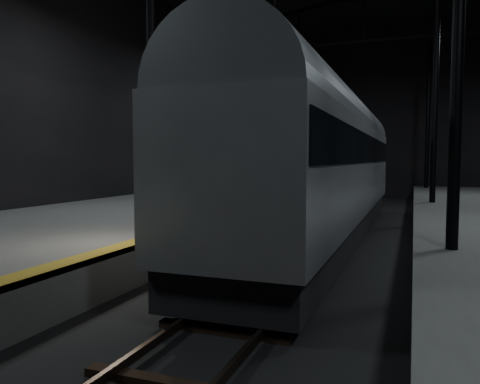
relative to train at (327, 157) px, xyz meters
The scene contains 6 objects.
ground 3.60m from the train, 89.99° to the right, with size 44.00×44.00×0.00m, color black.
platform_left 8.15m from the train, 165.86° to the right, with size 9.00×43.80×1.00m, color #545452.
tactile_strip 4.29m from the train, 149.84° to the right, with size 0.50×43.80×0.01m, color olive.
track 3.54m from the train, 89.99° to the right, with size 2.40×43.00×0.24m.
train is the anchor object (origin of this frame).
woman 6.32m from the train, 127.78° to the right, with size 0.63×0.41×1.72m, color #94765B.
Camera 1 is at (2.98, -15.20, 2.98)m, focal length 35.00 mm.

